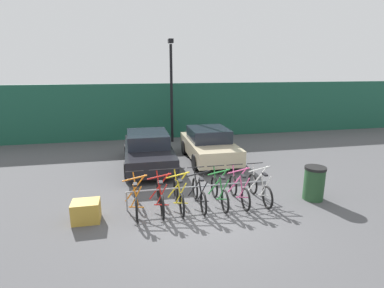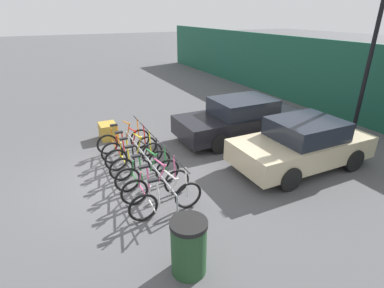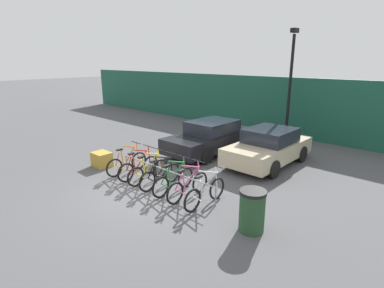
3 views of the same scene
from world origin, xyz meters
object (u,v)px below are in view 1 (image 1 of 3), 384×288
Objects in this scene: bike_rack at (199,188)px; bicycle_yellow at (179,196)px; cargo_crate at (86,211)px; trash_bin at (314,183)px; bicycle_pink at (239,190)px; bicycle_white at (260,189)px; car_black at (148,150)px; bicycle_black at (199,194)px; bicycle_green at (219,192)px; bicycle_orange at (136,199)px; car_beige at (209,145)px; bicycle_red at (160,197)px; lamp_post at (171,86)px.

bicycle_yellow reaches higher than bike_rack.
trash_bin is at bearing -0.01° from cargo_crate.
bicycle_pink is 2.31m from trash_bin.
car_black is at bearing 123.49° from bicycle_white.
bicycle_black and bicycle_green have the same top height.
bicycle_black is 1.00× the size of bicycle_pink.
car_beige reaches higher than bicycle_orange.
bicycle_black is 0.39× the size of car_black.
bike_rack is 2.46× the size of bicycle_orange.
bike_rack is 0.95× the size of car_black.
car_beige is (2.61, 0.32, -0.00)m from car_black.
bicycle_red is 1.11m from bicycle_black.
bicycle_black is 2.44× the size of cargo_crate.
bicycle_black is 4.54m from car_beige.
bicycle_yellow is 1.20m from bicycle_green.
bicycle_red is at bearing -172.68° from bike_rack.
bicycle_orange is 5.30m from trash_bin.
bicycle_red is at bearing 2.94° from bicycle_orange.
bike_rack is 6.00× the size of cargo_crate.
bicycle_yellow is at bearing -81.67° from car_black.
car_black is at bearing 90.95° from bicycle_red.
bicycle_black is at bearing -179.90° from bicycle_pink.
car_black reaches higher than bicycle_white.
car_beige is (2.56, 4.29, 0.31)m from bicycle_red.
bicycle_red is 8.53m from lamp_post.
bicycle_orange is 1.19m from bicycle_yellow.
bicycle_red is 1.00× the size of bicycle_black.
car_black reaches higher than bicycle_orange.
cargo_crate is (-1.96, -0.24, -0.10)m from bicycle_red.
bicycle_pink is at bearing 176.04° from bicycle_white.
car_black is (-1.17, 3.97, 0.31)m from bicycle_black.
bicycle_red is at bearing -177.07° from bicycle_yellow.
bike_rack is 8.22m from lamp_post.
bicycle_yellow and bicycle_pink have the same top height.
lamp_post is 9.32m from cargo_crate.
lamp_post is (0.34, 7.83, 2.51)m from bike_rack.
bicycle_yellow is 8.45m from lamp_post.
lamp_post is (-0.83, 7.97, 2.62)m from bicycle_pink.
car_black is (-1.78, 3.97, 0.31)m from bicycle_green.
bicycle_pink is (1.81, 0.00, 0.00)m from bicycle_yellow.
bicycle_black is 3.52m from trash_bin.
bicycle_green is at bearing 0.11° from bicycle_red.
bicycle_orange is at bearing -175.35° from bike_rack.
bicycle_yellow and bicycle_green have the same top height.
bicycle_red is 2.33m from bicycle_pink.
car_black reaches higher than bicycle_red.
bicycle_white is 8.52m from lamp_post.
lamp_post is at bearing 83.68° from bicycle_black.
bicycle_green is at bearing -14.69° from bike_rack.
bicycle_yellow is 1.00× the size of bicycle_black.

